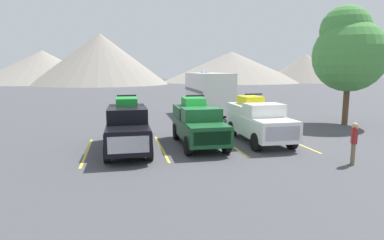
{
  "coord_description": "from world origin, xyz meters",
  "views": [
    {
      "loc": [
        -3.7,
        -15.02,
        3.87
      ],
      "look_at": [
        0.0,
        1.75,
        1.2
      ],
      "focal_mm": 30.35,
      "sensor_mm": 36.0,
      "label": 1
    }
  ],
  "objects": [
    {
      "name": "lot_stripe_c",
      "position": [
        1.79,
        0.75,
        0.0
      ],
      "size": [
        0.12,
        5.5,
        0.01
      ],
      "primitive_type": "cube",
      "color": "gold",
      "rests_on": "ground"
    },
    {
      "name": "mountain_ridge",
      "position": [
        -0.24,
        81.38,
        5.32
      ],
      "size": [
        141.65,
        47.99,
        13.46
      ],
      "color": "gray",
      "rests_on": "ground"
    },
    {
      "name": "lot_stripe_d",
      "position": [
        5.36,
        0.75,
        0.0
      ],
      "size": [
        0.12,
        5.5,
        0.01
      ],
      "primitive_type": "cube",
      "color": "gold",
      "rests_on": "ground"
    },
    {
      "name": "camper_trailer_a",
      "position": [
        3.37,
        10.9,
        2.05
      ],
      "size": [
        2.71,
        8.53,
        3.89
      ],
      "color": "white",
      "rests_on": "ground"
    },
    {
      "name": "pickup_truck_a",
      "position": [
        -3.42,
        0.83,
        1.18
      ],
      "size": [
        2.1,
        5.81,
        2.61
      ],
      "color": "black",
      "rests_on": "ground"
    },
    {
      "name": "tree_a",
      "position": [
        11.77,
        4.97,
        5.24
      ],
      "size": [
        4.93,
        4.93,
        8.27
      ],
      "color": "brown",
      "rests_on": "ground"
    },
    {
      "name": "person_a",
      "position": [
        5.54,
        -3.82,
        1.01
      ],
      "size": [
        0.3,
        0.36,
        1.76
      ],
      "color": "#726047",
      "rests_on": "ground"
    },
    {
      "name": "lot_stripe_b",
      "position": [
        -1.79,
        0.75,
        0.0
      ],
      "size": [
        0.12,
        5.5,
        0.01
      ],
      "primitive_type": "cube",
      "color": "gold",
      "rests_on": "ground"
    },
    {
      "name": "ground_plane",
      "position": [
        0.0,
        0.0,
        0.0
      ],
      "size": [
        240.0,
        240.0,
        0.0
      ],
      "primitive_type": "plane",
      "color": "#47474C"
    },
    {
      "name": "pickup_truck_b",
      "position": [
        0.17,
        1.09,
        1.15
      ],
      "size": [
        2.15,
        5.23,
        2.54
      ],
      "color": "#144723",
      "rests_on": "ground"
    },
    {
      "name": "pickup_truck_c",
      "position": [
        3.53,
        1.11,
        1.18
      ],
      "size": [
        2.19,
        5.27,
        2.56
      ],
      "color": "white",
      "rests_on": "ground"
    },
    {
      "name": "lot_stripe_a",
      "position": [
        -5.36,
        0.75,
        0.0
      ],
      "size": [
        0.12,
        5.5,
        0.01
      ],
      "primitive_type": "cube",
      "color": "gold",
      "rests_on": "ground"
    }
  ]
}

